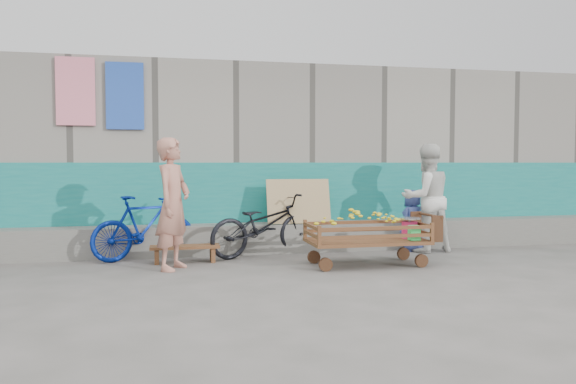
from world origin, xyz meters
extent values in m
plane|color=#52514B|center=(0.00, 0.00, 0.00)|extent=(80.00, 80.00, 0.00)
cube|color=gray|center=(0.00, 4.10, 1.50)|extent=(12.00, 3.00, 3.00)
cube|color=#137B79|center=(0.00, 2.58, 0.70)|extent=(12.00, 0.03, 1.40)
cube|color=#5F5D58|center=(0.00, 2.35, 0.23)|extent=(12.00, 0.50, 0.45)
cube|color=tan|center=(0.30, 2.22, 0.80)|extent=(1.00, 0.19, 0.68)
cube|color=pink|center=(-3.00, 2.56, 2.45)|extent=(0.55, 0.03, 1.00)
cube|color=blue|center=(-2.30, 2.56, 2.40)|extent=(0.55, 0.03, 1.00)
cube|color=brown|center=(0.95, 0.94, 0.33)|extent=(1.60, 0.80, 0.04)
cylinder|color=#3E1F12|center=(0.28, 0.65, 0.09)|extent=(0.18, 0.05, 0.18)
cube|color=brown|center=(0.18, 0.57, 0.48)|extent=(0.04, 0.04, 0.25)
cylinder|color=#3E1F12|center=(0.28, 1.24, 0.09)|extent=(0.18, 0.05, 0.18)
cube|color=brown|center=(0.18, 1.32, 0.48)|extent=(0.04, 0.04, 0.25)
cylinder|color=#3E1F12|center=(1.62, 0.65, 0.09)|extent=(0.18, 0.05, 0.18)
cube|color=brown|center=(1.72, 0.57, 0.48)|extent=(0.04, 0.04, 0.25)
cylinder|color=#3E1F12|center=(1.62, 1.24, 0.09)|extent=(0.18, 0.05, 0.18)
cube|color=brown|center=(1.72, 1.32, 0.48)|extent=(0.04, 0.04, 0.25)
cube|color=brown|center=(0.95, 0.57, 0.44)|extent=(1.55, 0.04, 0.04)
cube|color=brown|center=(0.95, 0.57, 0.55)|extent=(1.55, 0.04, 0.04)
cube|color=brown|center=(0.95, 1.32, 0.44)|extent=(1.55, 0.04, 0.04)
cube|color=brown|center=(0.95, 1.32, 0.55)|extent=(1.55, 0.04, 0.04)
cube|color=brown|center=(0.18, 0.94, 0.44)|extent=(0.04, 0.75, 0.04)
cube|color=brown|center=(0.18, 0.94, 0.55)|extent=(0.04, 0.75, 0.04)
cube|color=brown|center=(1.72, 0.94, 0.44)|extent=(0.04, 0.75, 0.04)
cube|color=brown|center=(1.72, 0.94, 0.55)|extent=(0.04, 0.75, 0.04)
cylinder|color=#3E1F12|center=(1.88, 0.94, 0.67)|extent=(0.04, 0.71, 0.04)
cube|color=#3E1F12|center=(1.82, 1.27, 0.52)|extent=(0.16, 0.04, 0.36)
cube|color=#3E1F12|center=(1.82, 0.61, 0.52)|extent=(0.16, 0.04, 0.36)
ellipsoid|color=yellow|center=(0.86, 0.94, 0.55)|extent=(1.15, 0.62, 0.39)
cylinder|color=#FF2873|center=(1.57, 0.94, 0.47)|extent=(0.21, 0.21, 0.23)
cylinder|color=silver|center=(1.57, 0.94, 0.60)|extent=(0.03, 0.03, 0.05)
cylinder|color=silver|center=(1.57, 0.94, 0.63)|extent=(0.30, 0.30, 0.02)
cube|color=#38F769|center=(1.53, 0.69, 0.46)|extent=(0.14, 0.11, 0.20)
cube|color=brown|center=(-1.46, 1.69, 0.22)|extent=(0.96, 0.29, 0.04)
cube|color=brown|center=(-1.85, 1.69, 0.10)|extent=(0.06, 0.27, 0.19)
cube|color=brown|center=(-1.08, 1.69, 0.10)|extent=(0.06, 0.27, 0.19)
imported|color=tan|center=(-1.63, 1.20, 0.86)|extent=(0.65, 0.75, 1.73)
imported|color=silver|center=(2.27, 1.85, 0.85)|extent=(0.87, 0.70, 1.69)
imported|color=#3F519E|center=(2.10, 1.98, 0.48)|extent=(0.56, 0.50, 0.97)
imported|color=black|center=(-0.29, 2.01, 0.47)|extent=(1.88, 1.22, 0.93)
imported|color=navy|center=(-2.02, 2.05, 0.46)|extent=(1.60, 0.99, 0.93)
camera|label=1|loc=(-1.71, -6.23, 1.40)|focal=35.00mm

